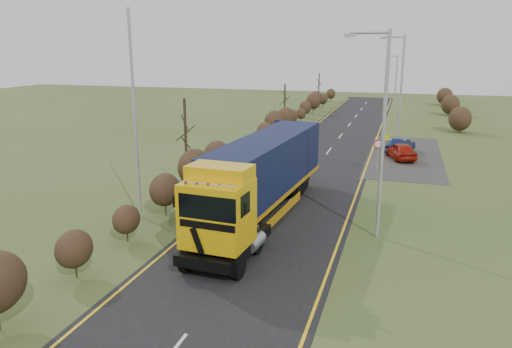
{
  "coord_description": "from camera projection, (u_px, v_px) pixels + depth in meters",
  "views": [
    {
      "loc": [
        6.31,
        -23.63,
        9.11
      ],
      "look_at": [
        -1.53,
        2.48,
        2.09
      ],
      "focal_mm": 35.0,
      "sensor_mm": 36.0,
      "label": 1
    }
  ],
  "objects": [
    {
      "name": "hedgerow",
      "position": [
        217.0,
        157.0,
        34.53
      ],
      "size": [
        2.24,
        102.04,
        6.05
      ],
      "color": "black",
      "rests_on": "ground"
    },
    {
      "name": "lorry",
      "position": [
        261.0,
        175.0,
        26.42
      ],
      "size": [
        3.59,
        15.9,
        4.39
      ],
      "rotation": [
        0.0,
        0.0,
        -0.08
      ],
      "color": "black",
      "rests_on": "ground"
    },
    {
      "name": "road",
      "position": [
        307.0,
        179.0,
        35.22
      ],
      "size": [
        8.0,
        120.0,
        0.02
      ],
      "primitive_type": "cube",
      "color": "black",
      "rests_on": "ground"
    },
    {
      "name": "car_red_hatchback",
      "position": [
        401.0,
        151.0,
        41.17
      ],
      "size": [
        2.9,
        4.41,
        1.4
      ],
      "primitive_type": "imported",
      "rotation": [
        0.0,
        0.0,
        3.48
      ],
      "color": "#9B1507",
      "rests_on": "ground"
    },
    {
      "name": "streetlight_far",
      "position": [
        395.0,
        83.0,
        66.48
      ],
      "size": [
        1.7,
        0.18,
        7.94
      ],
      "color": "#A4A6A9",
      "rests_on": "ground"
    },
    {
      "name": "warning_board",
      "position": [
        387.0,
        142.0,
        43.7
      ],
      "size": [
        0.62,
        0.11,
        1.63
      ],
      "color": "#A4A6A9",
      "rests_on": "ground"
    },
    {
      "name": "speed_sign",
      "position": [
        378.0,
        149.0,
        36.6
      ],
      "size": [
        0.68,
        0.1,
        2.47
      ],
      "color": "#A4A6A9",
      "rests_on": "ground"
    },
    {
      "name": "lane_markings",
      "position": [
        307.0,
        179.0,
        34.93
      ],
      "size": [
        7.52,
        116.0,
        0.01
      ],
      "color": "yellow",
      "rests_on": "road"
    },
    {
      "name": "layby",
      "position": [
        405.0,
        155.0,
        42.68
      ],
      "size": [
        6.0,
        18.0,
        0.02
      ],
      "primitive_type": "cube",
      "color": "#2F2C2A",
      "rests_on": "ground"
    },
    {
      "name": "ground",
      "position": [
        271.0,
        226.0,
        25.94
      ],
      "size": [
        160.0,
        160.0,
        0.0
      ],
      "primitive_type": "plane",
      "color": "#3F4F22",
      "rests_on": "ground"
    },
    {
      "name": "left_pole",
      "position": [
        135.0,
        118.0,
        25.97
      ],
      "size": [
        0.16,
        0.16,
        10.96
      ],
      "primitive_type": "cylinder",
      "color": "#A4A6A9",
      "rests_on": "ground"
    },
    {
      "name": "streetlight_mid",
      "position": [
        399.0,
        88.0,
        43.02
      ],
      "size": [
        2.12,
        0.2,
        10.01
      ],
      "color": "#A4A6A9",
      "rests_on": "ground"
    },
    {
      "name": "car_blue_sedan",
      "position": [
        401.0,
        146.0,
        43.54
      ],
      "size": [
        2.57,
        4.11,
        1.28
      ],
      "primitive_type": "imported",
      "rotation": [
        0.0,
        0.0,
        2.8
      ],
      "color": "#091436",
      "rests_on": "ground"
    },
    {
      "name": "streetlight_near",
      "position": [
        381.0,
        127.0,
        23.2
      ],
      "size": [
        2.09,
        0.2,
        9.84
      ],
      "color": "#A4A6A9",
      "rests_on": "ground"
    }
  ]
}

